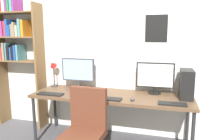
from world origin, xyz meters
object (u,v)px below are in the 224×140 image
office_chair (85,140)px  keyboard_left (50,94)px  monitor_right (155,77)px  pc_tower (186,84)px  mouse_left_side (85,95)px  bookshelf (15,42)px  keyboard_right (172,104)px  mouse_right_side (132,99)px  monitor_left (78,71)px  keyboard_center (107,99)px  coffee_mug (95,92)px  desk (111,98)px  desk_lamp (53,69)px

office_chair → keyboard_left: office_chair is taller
monitor_right → keyboard_left: size_ratio=1.44×
monitor_right → pc_tower: 0.44m
keyboard_left → mouse_left_side: bearing=5.4°
monitor_right → mouse_left_side: size_ratio=5.63×
bookshelf → keyboard_right: (2.60, -0.46, -0.71)m
mouse_right_side → monitor_left: bearing=157.0°
pc_tower → mouse_right_side: (-0.68, -0.29, -0.18)m
office_chair → keyboard_left: 0.94m
mouse_left_side → keyboard_center: bearing=-8.3°
pc_tower → keyboard_right: size_ratio=1.13×
keyboard_center → mouse_right_side: (0.34, 0.04, 0.01)m
office_chair → coffee_mug: 0.74m
keyboard_center → keyboard_right: bearing=0.0°
office_chair → pc_tower: 1.51m
bookshelf → monitor_left: bearing=-0.9°
keyboard_right → mouse_right_side: mouse_right_side is taller
monitor_left → mouse_left_side: bearing=-55.8°
office_chair → coffee_mug: office_chair is taller
office_chair → mouse_right_side: size_ratio=10.31×
desk → keyboard_right: bearing=-15.3°
office_chair → pc_tower: pc_tower is taller
office_chair → desk_lamp: (-0.92, 0.93, 0.64)m
mouse_left_side → keyboard_left: bearing=-174.6°
bookshelf → coffee_mug: bookshelf is taller
pc_tower → keyboard_right: 0.42m
desk → keyboard_left: bearing=-164.7°
desk → bookshelf: bookshelf is taller
monitor_right → mouse_left_side: monitor_right is taller
desk → keyboard_right: 0.87m
office_chair → coffee_mug: size_ratio=9.34×
pc_tower → mouse_right_side: 0.76m
keyboard_left → mouse_left_side: size_ratio=3.90×
pc_tower → keyboard_left: bearing=-169.9°
keyboard_right → coffee_mug: size_ratio=3.26×
keyboard_center → mouse_right_side: size_ratio=4.17×
keyboard_right → keyboard_left: bearing=180.0°
bookshelf → keyboard_left: bookshelf is taller
monitor_right → pc_tower: size_ratio=1.39×
monitor_right → coffee_mug: (-0.80, -0.31, -0.20)m
keyboard_right → bookshelf: bearing=170.0°
monitor_right → keyboard_left: (-1.44, -0.44, -0.24)m
office_chair → monitor_right: size_ratio=1.83×
desk → desk_lamp: desk_lamp is taller
mouse_right_side → coffee_mug: coffee_mug is taller
office_chair → mouse_right_side: office_chair is taller
bookshelf → mouse_right_side: bookshelf is taller
office_chair → desk_lamp: desk_lamp is taller
bookshelf → monitor_left: 1.24m
desk_lamp → keyboard_center: 1.16m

